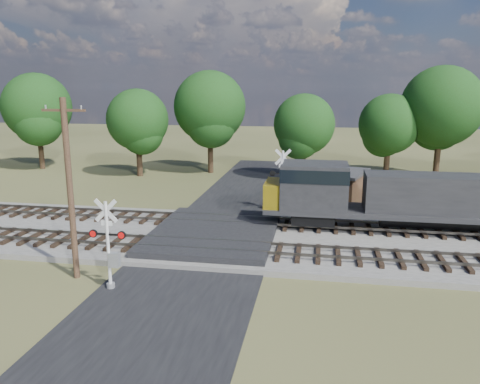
% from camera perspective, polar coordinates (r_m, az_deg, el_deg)
% --- Properties ---
extents(ground, '(160.00, 160.00, 0.00)m').
position_cam_1_polar(ground, '(27.02, -3.38, -6.12)').
color(ground, '#414424').
rests_on(ground, ground).
extents(ballast_bed, '(140.00, 10.00, 0.30)m').
position_cam_1_polar(ballast_bed, '(27.10, 18.07, -6.36)').
color(ballast_bed, gray).
rests_on(ballast_bed, ground).
extents(road, '(7.00, 60.00, 0.08)m').
position_cam_1_polar(road, '(27.00, -3.39, -6.04)').
color(road, black).
rests_on(road, ground).
extents(crossing_panel, '(7.00, 9.00, 0.62)m').
position_cam_1_polar(crossing_panel, '(27.38, -3.16, -5.17)').
color(crossing_panel, '#262628').
rests_on(crossing_panel, ground).
extents(track_near, '(140.00, 2.60, 0.33)m').
position_cam_1_polar(track_near, '(24.50, 2.72, -7.10)').
color(track_near, black).
rests_on(track_near, ballast_bed).
extents(track_far, '(140.00, 2.60, 0.33)m').
position_cam_1_polar(track_far, '(29.22, 3.93, -3.82)').
color(track_far, black).
rests_on(track_far, ballast_bed).
extents(crossing_signal_near, '(1.65, 0.36, 4.11)m').
position_cam_1_polar(crossing_signal_near, '(21.11, -15.52, -7.15)').
color(crossing_signal_near, silver).
rests_on(crossing_signal_near, ground).
extents(crossing_signal_far, '(1.83, 0.41, 4.54)m').
position_cam_1_polar(crossing_signal_far, '(32.91, 5.03, 0.69)').
color(crossing_signal_far, silver).
rests_on(crossing_signal_far, ground).
extents(utility_pole, '(2.02, 0.28, 8.27)m').
position_cam_1_polar(utility_pole, '(22.25, -20.05, 0.71)').
color(utility_pole, '#392719').
rests_on(utility_pole, ground).
extents(equipment_shed, '(5.50, 5.50, 2.96)m').
position_cam_1_polar(equipment_shed, '(33.86, 11.11, 0.17)').
color(equipment_shed, '#4A2C1F').
rests_on(equipment_shed, ground).
extents(treeline, '(81.22, 9.65, 11.76)m').
position_cam_1_polar(treeline, '(45.42, 11.31, 9.75)').
color(treeline, black).
rests_on(treeline, ground).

